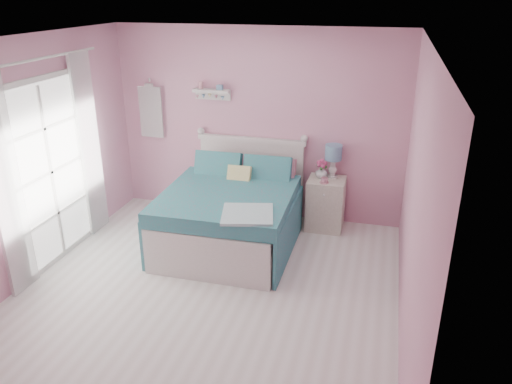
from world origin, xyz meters
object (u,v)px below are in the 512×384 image
at_px(nightstand, 326,204).
at_px(vase, 321,172).
at_px(table_lamp, 333,155).
at_px(teacup, 324,180).
at_px(bed, 232,214).

distance_m(nightstand, vase, 0.44).
xyz_separation_m(nightstand, table_lamp, (0.05, 0.12, 0.66)).
bearing_deg(teacup, vase, 110.45).
distance_m(bed, teacup, 1.27).
height_order(vase, teacup, vase).
xyz_separation_m(bed, teacup, (1.07, 0.59, 0.34)).
relative_size(table_lamp, vase, 2.71).
xyz_separation_m(vase, teacup, (0.06, -0.17, -0.05)).
xyz_separation_m(bed, nightstand, (1.09, 0.73, -0.04)).
bearing_deg(teacup, table_lamp, 74.03).
relative_size(bed, table_lamp, 4.45).
xyz_separation_m(bed, table_lamp, (1.14, 0.84, 0.61)).
bearing_deg(table_lamp, vase, -150.31).
height_order(bed, table_lamp, table_lamp).
distance_m(bed, nightstand, 1.31).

